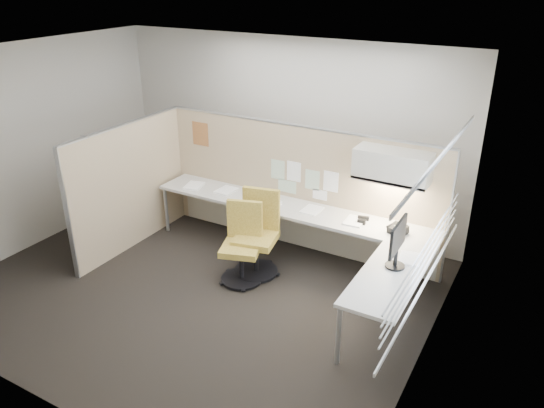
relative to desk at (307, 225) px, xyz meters
The scene contains 27 objects.
floor 1.58m from the desk, 129.58° to the right, with size 5.50×4.50×0.01m, color black.
ceiling 2.64m from the desk, 129.58° to the right, with size 5.50×4.50×0.01m, color white.
wall_back 1.66m from the desk, 129.62° to the left, with size 5.50×0.02×2.80m, color beige.
wall_front 3.59m from the desk, 105.41° to the right, with size 5.50×0.02×2.80m, color beige.
wall_left 3.93m from the desk, 162.99° to the right, with size 0.02×4.50×2.80m, color beige.
wall_right 2.28m from the desk, 31.75° to the right, with size 0.02×4.50×2.80m, color beige.
window_pane 2.32m from the desk, 32.11° to the right, with size 0.01×2.80×1.30m, color #9DABB7.
partition_back 0.67m from the desk, 128.75° to the left, with size 4.10×0.06×1.75m, color tan.
partition_left 2.52m from the desk, 165.56° to the right, with size 0.06×2.20×1.75m, color tan.
desk is the anchor object (origin of this frame).
overhead_bin 1.35m from the desk, 15.24° to the left, with size 0.90×0.36×0.38m, color beige.
task_light_strip 1.22m from the desk, 15.24° to the left, with size 0.60×0.06×0.02m, color #FFEABF.
pinned_papers 0.69m from the desk, 124.37° to the left, with size 1.01×0.00×0.47m.
poster 2.19m from the desk, 167.47° to the left, with size 0.28×0.00×0.35m, color orange.
chair_left 0.66m from the desk, 139.28° to the right, with size 0.60×0.62×1.09m.
chair_right 0.89m from the desk, 129.91° to the right, with size 0.59×0.61×1.00m.
monitor 1.59m from the desk, 26.33° to the right, with size 0.21×0.51×0.53m.
phone 1.17m from the desk, ahead, with size 0.26×0.25×0.12m.
stapler 0.73m from the desk, 20.51° to the left, with size 0.14×0.04×0.05m, color black.
tape_dispenser 0.72m from the desk, 10.86° to the left, with size 0.10×0.06×0.06m, color black.
coat_hook 2.94m from the desk, 152.98° to the right, with size 0.18×0.46×1.39m.
paper_stack_0 1.89m from the desk, behind, with size 0.23×0.30×0.03m, color white.
paper_stack_1 1.39m from the desk, behind, with size 0.23×0.30×0.02m, color white.
paper_stack_2 0.60m from the desk, behind, with size 0.23×0.30×0.04m, color white.
paper_stack_3 0.23m from the desk, 97.73° to the left, with size 0.23×0.30×0.01m, color white.
paper_stack_4 0.63m from the desk, 13.13° to the left, with size 0.23×0.30×0.02m, color white.
paper_stack_5 1.54m from the desk, 16.82° to the right, with size 0.23×0.30×0.02m, color white.
Camera 1 is at (3.56, -4.46, 3.68)m, focal length 35.00 mm.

